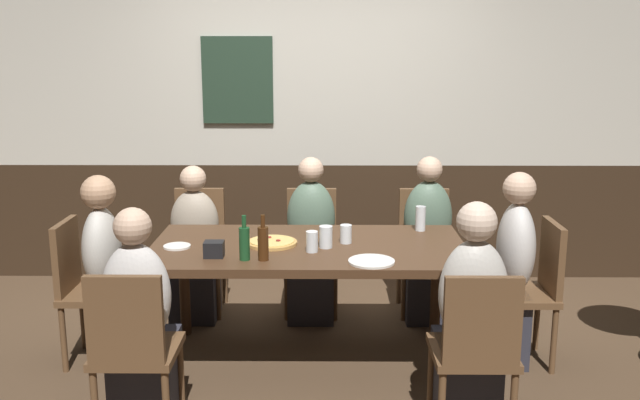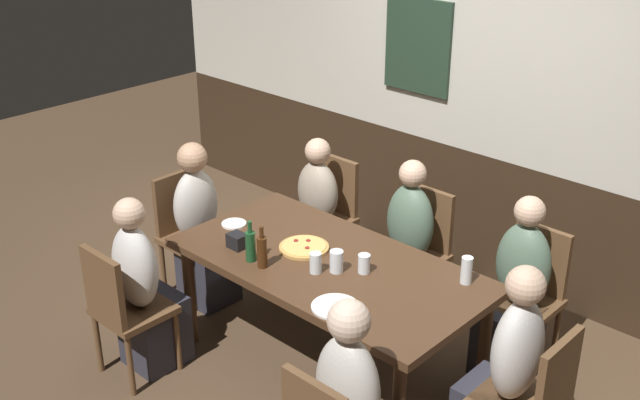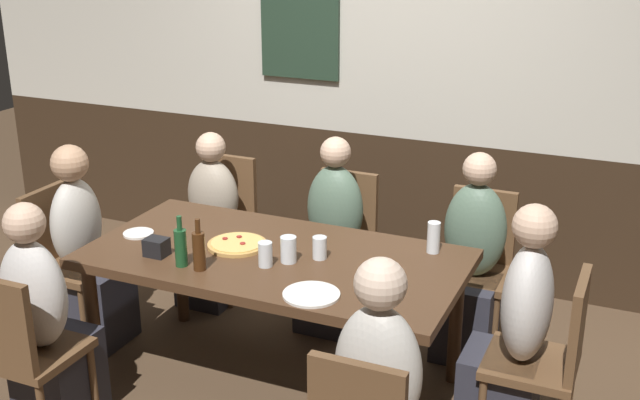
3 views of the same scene
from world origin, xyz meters
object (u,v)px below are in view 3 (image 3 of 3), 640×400
Objects in this scene: person_right_far at (470,272)px; plate_white_small at (138,233)px; person_left_far at (211,232)px; plate_white_large at (311,294)px; dining_table at (275,268)px; condiment_caddy at (157,247)px; person_head_west at (87,260)px; chair_head_east at (549,354)px; chair_left_near at (21,348)px; chair_right_far at (477,259)px; beer_bottle_brown at (199,250)px; pint_glass_stout at (433,239)px; chair_head_west at (64,255)px; person_mid_far at (332,249)px; person_head_east at (513,346)px; chair_left_far at (224,217)px; tumbler_water at (320,249)px; pizza at (237,244)px; beer_bottle_green at (181,246)px; beer_glass_tall at (288,251)px; person_left_near at (47,334)px; chair_mid_far at (342,237)px; tumbler_short at (265,256)px.

person_right_far is 7.22× the size of plate_white_small.
person_left_far is 1.62m from plate_white_large.
condiment_caddy is (-0.52, -0.25, 0.12)m from dining_table.
person_right_far is 2.14m from person_head_west.
chair_head_east is 1.08m from plate_white_large.
chair_left_near is at bearing -135.38° from person_right_far.
beer_bottle_brown reaches higher than chair_right_far.
pint_glass_stout is (1.54, -0.39, 0.36)m from person_left_far.
person_mid_far reaches higher than chair_head_west.
condiment_caddy is (-1.72, -0.25, 0.29)m from person_head_east.
person_head_west reaches higher than dining_table.
condiment_caddy reaches higher than plate_white_small.
chair_left_far reaches higher than tumbler_water.
chair_head_west is at bearing 164.65° from beer_bottle_brown.
pizza is 1.19× the size of beer_bottle_green.
chair_left_far is at bearing 124.50° from pizza.
condiment_caddy is (0.30, -0.98, 0.33)m from person_left_far.
person_head_west is at bearing 177.60° from beer_glass_tall.
chair_head_east is 1.54m from person_mid_far.
person_mid_far is (0.82, 1.63, -0.02)m from chair_left_near.
tumbler_water is 1.01× the size of condiment_caddy.
chair_left_near reaches higher than beer_glass_tall.
pint_glass_stout is 1.24m from beer_bottle_green.
condiment_caddy is at bearing -172.47° from chair_head_east.
person_right_far reaches higher than plate_white_large.
beer_bottle_brown reaches higher than chair_left_far.
person_left_far reaches higher than chair_left_far.
beer_bottle_brown reaches higher than pizza.
chair_left_near is 2.91× the size of pizza.
beer_glass_tall is 0.81× the size of plate_white_small.
person_head_east reaches higher than pint_glass_stout.
pizza is at bearing -175.84° from tumbler_water.
plate_white_large reaches higher than dining_table.
tumbler_water is at bearing 11.22° from dining_table.
chair_right_far is 5.52× the size of plate_white_small.
person_left_near reaches higher than beer_bottle_brown.
beer_bottle_brown is at bearing -17.81° from person_head_west.
chair_head_east reaches higher than beer_glass_tall.
pizza is (-0.22, -0.88, 0.26)m from chair_mid_far.
tumbler_short is 0.77× the size of pint_glass_stout.
tumbler_short is (0.02, -0.14, 0.13)m from dining_table.
beer_bottle_green is at bearing 176.54° from plate_white_large.
person_head_west is at bearing 116.59° from person_left_near.
beer_bottle_brown is (-0.24, -1.20, 0.35)m from chair_mid_far.
person_left_far is 9.87× the size of condiment_caddy.
chair_left_near is 3.41× the size of beer_bottle_brown.
person_left_far is at bearing 165.80° from pint_glass_stout.
plate_white_small is at bearing 86.47° from chair_left_near.
pint_glass_stout is at bearing 10.17° from person_head_west.
beer_bottle_green reaches higher than tumbler_short.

